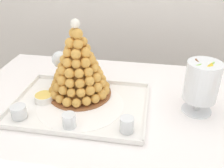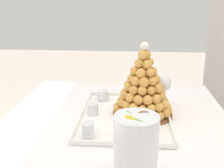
% 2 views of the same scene
% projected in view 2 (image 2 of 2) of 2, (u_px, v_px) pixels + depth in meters
% --- Properties ---
extents(buffet_table, '(1.46, 1.02, 0.79)m').
position_uv_depth(buffet_table, '(114.00, 159.00, 1.11)').
color(buffet_table, brown).
rests_on(buffet_table, ground_plane).
extents(serving_tray, '(0.55, 0.40, 0.02)m').
position_uv_depth(serving_tray, '(125.00, 116.00, 1.28)').
color(serving_tray, white).
rests_on(serving_tray, buffet_table).
extents(croquembouche, '(0.27, 0.27, 0.33)m').
position_uv_depth(croquembouche, '(143.00, 87.00, 1.26)').
color(croquembouche, brown).
rests_on(croquembouche, serving_tray).
extents(dessert_cup_left, '(0.06, 0.06, 0.05)m').
position_uv_depth(dessert_cup_left, '(103.00, 95.00, 1.48)').
color(dessert_cup_left, silver).
rests_on(dessert_cup_left, serving_tray).
extents(dessert_cup_mid_left, '(0.05, 0.05, 0.05)m').
position_uv_depth(dessert_cup_mid_left, '(93.00, 110.00, 1.28)').
color(dessert_cup_mid_left, silver).
rests_on(dessert_cup_mid_left, serving_tray).
extents(dessert_cup_centre, '(0.05, 0.05, 0.06)m').
position_uv_depth(dessert_cup_centre, '(88.00, 130.00, 1.09)').
color(dessert_cup_centre, silver).
rests_on(dessert_cup_centre, serving_tray).
extents(creme_brulee_ramekin, '(0.08, 0.08, 0.03)m').
position_uv_depth(creme_brulee_ramekin, '(127.00, 100.00, 1.43)').
color(creme_brulee_ramekin, white).
rests_on(creme_brulee_ramekin, serving_tray).
extents(macaron_goblet, '(0.13, 0.13, 0.22)m').
position_uv_depth(macaron_goblet, '(136.00, 142.00, 0.80)').
color(macaron_goblet, white).
rests_on(macaron_goblet, buffet_table).
extents(wine_glass, '(0.08, 0.08, 0.16)m').
position_uv_depth(wine_glass, '(163.00, 85.00, 1.37)').
color(wine_glass, silver).
rests_on(wine_glass, buffet_table).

